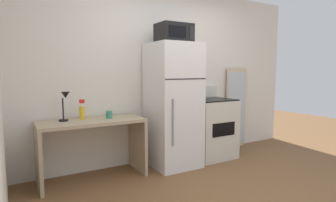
# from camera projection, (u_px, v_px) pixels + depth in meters

# --- Properties ---
(ground_plane) EXTENTS (12.00, 12.00, 0.00)m
(ground_plane) POSITION_uv_depth(u_px,v_px,m) (243.00, 199.00, 2.92)
(ground_plane) COLOR brown
(wall_back_white) EXTENTS (5.00, 0.10, 2.60)m
(wall_back_white) POSITION_uv_depth(u_px,v_px,m) (164.00, 74.00, 4.24)
(wall_back_white) COLOR silver
(wall_back_white) RESTS_ON ground
(desk) EXTENTS (1.27, 0.54, 0.75)m
(desk) POSITION_uv_depth(u_px,v_px,m) (92.00, 137.00, 3.42)
(desk) COLOR tan
(desk) RESTS_ON ground
(desk_lamp) EXTENTS (0.14, 0.12, 0.35)m
(desk_lamp) POSITION_uv_depth(u_px,v_px,m) (65.00, 101.00, 3.29)
(desk_lamp) COLOR black
(desk_lamp) RESTS_ON desk
(coffee_mug) EXTENTS (0.08, 0.08, 0.09)m
(coffee_mug) POSITION_uv_depth(u_px,v_px,m) (109.00, 115.00, 3.51)
(coffee_mug) COLOR #338C66
(coffee_mug) RESTS_ON desk
(spray_bottle) EXTENTS (0.06, 0.06, 0.25)m
(spray_bottle) POSITION_uv_depth(u_px,v_px,m) (82.00, 111.00, 3.43)
(spray_bottle) COLOR yellow
(spray_bottle) RESTS_ON desk
(refrigerator) EXTENTS (0.64, 0.68, 1.73)m
(refrigerator) POSITION_uv_depth(u_px,v_px,m) (173.00, 105.00, 3.90)
(refrigerator) COLOR white
(refrigerator) RESTS_ON ground
(microwave) EXTENTS (0.46, 0.35, 0.26)m
(microwave) POSITION_uv_depth(u_px,v_px,m) (174.00, 33.00, 3.78)
(microwave) COLOR black
(microwave) RESTS_ON refrigerator
(oven_range) EXTENTS (0.66, 0.61, 1.10)m
(oven_range) POSITION_uv_depth(u_px,v_px,m) (211.00, 128.00, 4.33)
(oven_range) COLOR beige
(oven_range) RESTS_ON ground
(leaning_mirror) EXTENTS (0.44, 0.03, 1.40)m
(leaning_mirror) POSITION_uv_depth(u_px,v_px,m) (236.00, 108.00, 4.91)
(leaning_mirror) COLOR #C6B793
(leaning_mirror) RESTS_ON ground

